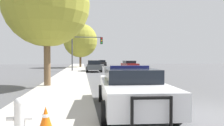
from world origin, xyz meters
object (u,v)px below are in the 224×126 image
(traffic_light, at_px, (85,46))
(car_background_midblock, at_px, (94,66))
(tree_sidewalk_near, at_px, (47,4))
(police_car, at_px, (130,88))
(traffic_cone, at_px, (46,116))
(fire_hydrant, at_px, (20,117))
(car_background_distant, at_px, (102,63))
(car_background_oncoming, at_px, (129,65))
(tree_sidewalk_far, at_px, (80,40))

(traffic_light, xyz_separation_m, car_background_midblock, (1.04, -1.01, -2.61))
(car_background_midblock, xyz_separation_m, tree_sidewalk_near, (-3.54, -14.36, 4.20))
(police_car, distance_m, traffic_light, 21.76)
(traffic_light, height_order, traffic_cone, traffic_light)
(police_car, relative_size, traffic_cone, 11.10)
(fire_hydrant, relative_size, tree_sidewalk_near, 0.12)
(car_background_midblock, bearing_deg, tree_sidewalk_near, -102.97)
(tree_sidewalk_near, bearing_deg, traffic_cone, -81.56)
(traffic_light, height_order, car_background_distant, traffic_light)
(traffic_cone, bearing_deg, car_background_oncoming, 73.15)
(fire_hydrant, xyz_separation_m, car_background_distant, (5.56, 43.86, 0.12))
(tree_sidewalk_near, height_order, tree_sidewalk_far, tree_sidewalk_far)
(traffic_light, distance_m, tree_sidewalk_far, 11.50)
(car_background_midblock, height_order, traffic_cone, car_background_midblock)
(police_car, distance_m, car_background_distant, 41.31)
(car_background_oncoming, bearing_deg, tree_sidewalk_near, 61.93)
(car_background_distant, xyz_separation_m, traffic_cone, (-5.19, -43.07, -0.33))
(tree_sidewalk_far, bearing_deg, tree_sidewalk_near, -93.77)
(traffic_light, xyz_separation_m, tree_sidewalk_near, (-2.50, -15.37, 1.59))
(tree_sidewalk_far, bearing_deg, fire_hydrant, -91.52)
(car_background_distant, height_order, tree_sidewalk_near, tree_sidewalk_near)
(fire_hydrant, bearing_deg, car_background_midblock, 83.32)
(police_car, distance_m, tree_sidewalk_near, 8.34)
(police_car, bearing_deg, fire_hydrant, 46.13)
(car_background_oncoming, height_order, car_background_midblock, car_background_midblock)
(car_background_midblock, distance_m, tree_sidewalk_near, 15.38)
(car_background_distant, bearing_deg, traffic_cone, -97.35)
(tree_sidewalk_near, height_order, traffic_cone, tree_sidewalk_near)
(police_car, bearing_deg, car_background_oncoming, -99.05)
(traffic_cone, bearing_deg, car_background_distant, 83.13)
(car_background_midblock, relative_size, tree_sidewalk_near, 0.54)
(car_background_midblock, distance_m, traffic_cone, 22.54)
(car_background_oncoming, relative_size, traffic_cone, 9.27)
(fire_hydrant, relative_size, car_background_distant, 0.19)
(car_background_oncoming, xyz_separation_m, car_background_distant, (-2.23, 18.57, -0.05))
(traffic_light, distance_m, traffic_cone, 23.65)
(traffic_light, bearing_deg, car_background_oncoming, 9.99)
(fire_hydrant, xyz_separation_m, car_background_midblock, (2.72, 23.21, 0.17))
(fire_hydrant, height_order, car_background_distant, car_background_distant)
(police_car, bearing_deg, traffic_cone, 39.99)
(traffic_light, xyz_separation_m, car_background_distant, (3.89, 19.65, -2.66))
(car_background_midblock, distance_m, car_background_distant, 20.85)
(traffic_cone, bearing_deg, fire_hydrant, -115.11)
(car_background_oncoming, relative_size, tree_sidewalk_far, 0.57)
(police_car, bearing_deg, tree_sidewalk_far, -83.42)
(fire_hydrant, bearing_deg, traffic_light, 86.04)
(fire_hydrant, bearing_deg, car_background_oncoming, 72.87)
(traffic_light, xyz_separation_m, traffic_cone, (-1.30, -23.42, -2.99))
(fire_hydrant, bearing_deg, police_car, 42.86)
(tree_sidewalk_far, relative_size, traffic_cone, 16.25)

